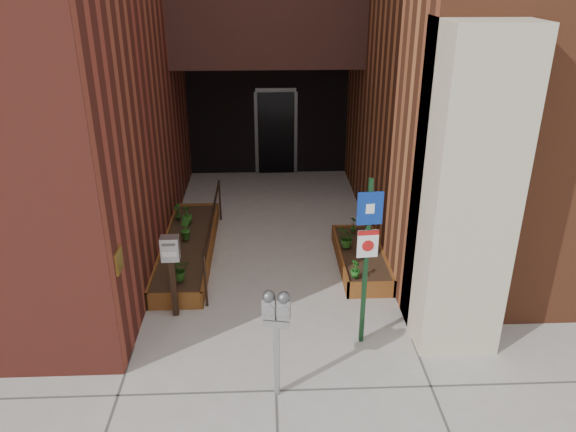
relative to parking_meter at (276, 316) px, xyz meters
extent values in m
plane|color=#9E9991|center=(-0.01, 1.04, -1.17)|extent=(80.00, 80.00, 0.00)
cube|color=#C4B997|center=(2.54, 1.24, 1.03)|extent=(1.10, 1.20, 4.40)
cube|color=#321916|center=(-0.01, 7.04, 2.83)|extent=(4.20, 2.00, 2.00)
cube|color=black|center=(-0.01, 8.44, 0.33)|extent=(4.00, 0.30, 3.00)
cube|color=black|center=(0.19, 8.26, -0.12)|extent=(0.90, 0.06, 2.10)
cube|color=#B79338|center=(-2.00, 0.84, 0.33)|extent=(0.04, 0.30, 0.30)
cube|color=brown|center=(-1.56, 1.96, -1.02)|extent=(0.90, 0.04, 0.30)
cube|color=brown|center=(-1.56, 5.52, -1.02)|extent=(0.90, 0.04, 0.30)
cube|color=brown|center=(-1.99, 3.74, -1.02)|extent=(0.04, 3.60, 0.30)
cube|color=brown|center=(-1.13, 3.74, -1.02)|extent=(0.04, 3.60, 0.30)
cube|color=black|center=(-1.56, 3.74, -1.04)|extent=(0.82, 3.52, 0.26)
cube|color=brown|center=(1.59, 2.16, -1.02)|extent=(0.80, 0.04, 0.30)
cube|color=brown|center=(1.59, 4.32, -1.02)|extent=(0.80, 0.04, 0.30)
cube|color=brown|center=(1.21, 3.24, -1.02)|extent=(0.04, 2.20, 0.30)
cube|color=brown|center=(1.97, 3.24, -1.02)|extent=(0.04, 2.20, 0.30)
cube|color=black|center=(1.59, 3.24, -1.04)|extent=(0.72, 2.12, 0.26)
cylinder|color=black|center=(-1.06, 2.04, -0.72)|extent=(0.04, 0.04, 0.90)
cylinder|color=black|center=(-1.06, 5.34, -0.72)|extent=(0.04, 0.04, 0.90)
cylinder|color=black|center=(-1.06, 3.69, -0.29)|extent=(0.04, 3.30, 0.04)
cube|color=gray|center=(0.00, 0.00, -0.65)|extent=(0.07, 0.07, 1.05)
cube|color=gray|center=(0.00, 0.00, -0.08)|extent=(0.33, 0.18, 0.08)
cube|color=gray|center=(-0.09, 0.02, 0.11)|extent=(0.17, 0.13, 0.27)
sphere|color=#59595B|center=(-0.09, 0.02, 0.26)|extent=(0.15, 0.15, 0.15)
cube|color=white|center=(-0.10, -0.04, 0.13)|extent=(0.09, 0.02, 0.05)
cube|color=#B21414|center=(-0.10, -0.04, 0.04)|extent=(0.09, 0.02, 0.03)
cube|color=gray|center=(0.09, -0.02, 0.11)|extent=(0.17, 0.13, 0.27)
sphere|color=#59595B|center=(0.09, -0.02, 0.26)|extent=(0.15, 0.15, 0.15)
cube|color=white|center=(0.08, -0.07, 0.13)|extent=(0.09, 0.02, 0.05)
cube|color=#B21414|center=(0.08, -0.07, 0.04)|extent=(0.09, 0.02, 0.03)
cube|color=#123319|center=(1.24, 1.04, 0.08)|extent=(0.06, 0.06, 2.50)
cube|color=navy|center=(1.24, 1.00, 0.93)|extent=(0.34, 0.05, 0.45)
cube|color=white|center=(1.24, 1.00, 0.93)|extent=(0.11, 0.02, 0.14)
cube|color=white|center=(1.24, 1.00, 0.42)|extent=(0.28, 0.05, 0.40)
cube|color=#B21414|center=(1.24, 1.00, 0.59)|extent=(0.28, 0.04, 0.07)
cylinder|color=#B21414|center=(1.24, 0.99, 0.40)|extent=(0.16, 0.03, 0.16)
cube|color=black|center=(-1.52, 1.82, -0.68)|extent=(0.09, 0.09, 0.98)
cube|color=#A8A8AA|center=(-1.52, 1.82, -0.01)|extent=(0.27, 0.20, 0.37)
cube|color=#59595B|center=(-1.52, 1.72, 0.09)|extent=(0.20, 0.02, 0.04)
cube|color=white|center=(-1.52, 1.72, -0.06)|extent=(0.21, 0.02, 0.09)
imported|color=#224E16|center=(-1.52, 2.38, -0.68)|extent=(0.41, 0.41, 0.38)
imported|color=#265F1B|center=(-1.61, 3.86, -0.67)|extent=(0.30, 0.30, 0.41)
imported|color=#2A5D1A|center=(-1.66, 4.57, -0.69)|extent=(0.23, 0.23, 0.37)
imported|color=#215117|center=(-1.86, 4.72, -0.69)|extent=(0.25, 0.25, 0.36)
imported|color=#1D5D1A|center=(1.34, 2.34, -0.72)|extent=(0.21, 0.21, 0.29)
imported|color=#235B1A|center=(1.56, 4.01, -0.71)|extent=(0.24, 0.24, 0.32)
imported|color=#225317|center=(1.34, 3.39, -0.68)|extent=(0.45, 0.45, 0.37)
camera|label=1|loc=(-0.10, -5.57, 3.81)|focal=35.00mm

